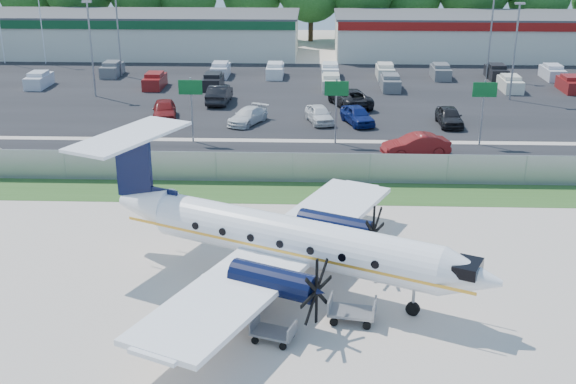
{
  "coord_description": "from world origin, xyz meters",
  "views": [
    {
      "loc": [
        1.37,
        -30.4,
        15.96
      ],
      "look_at": [
        0.0,
        6.0,
        2.3
      ],
      "focal_mm": 45.0,
      "sensor_mm": 36.0,
      "label": 1
    }
  ],
  "objects_px": {
    "pushback_tug": "(226,292)",
    "baggage_cart_far": "(352,311)",
    "aircraft": "(285,238)",
    "baggage_cart_near": "(273,332)"
  },
  "relations": [
    {
      "from": "aircraft",
      "to": "baggage_cart_far",
      "type": "relative_size",
      "value": 9.13
    },
    {
      "from": "pushback_tug",
      "to": "baggage_cart_far",
      "type": "height_order",
      "value": "pushback_tug"
    },
    {
      "from": "aircraft",
      "to": "pushback_tug",
      "type": "height_order",
      "value": "aircraft"
    },
    {
      "from": "baggage_cart_far",
      "to": "baggage_cart_near",
      "type": "bearing_deg",
      "value": -152.7
    },
    {
      "from": "baggage_cart_near",
      "to": "baggage_cart_far",
      "type": "xyz_separation_m",
      "value": [
        3.26,
        1.68,
        0.07
      ]
    },
    {
      "from": "baggage_cart_near",
      "to": "baggage_cart_far",
      "type": "distance_m",
      "value": 3.67
    },
    {
      "from": "aircraft",
      "to": "pushback_tug",
      "type": "distance_m",
      "value": 3.7
    },
    {
      "from": "aircraft",
      "to": "baggage_cart_near",
      "type": "height_order",
      "value": "aircraft"
    },
    {
      "from": "pushback_tug",
      "to": "baggage_cart_far",
      "type": "xyz_separation_m",
      "value": [
        5.52,
        -1.13,
        -0.2
      ]
    },
    {
      "from": "pushback_tug",
      "to": "baggage_cart_near",
      "type": "distance_m",
      "value": 3.62
    }
  ]
}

